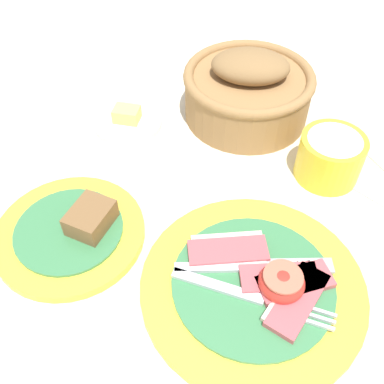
% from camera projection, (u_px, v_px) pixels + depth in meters
% --- Properties ---
extents(ground_plane, '(3.00, 3.00, 0.00)m').
position_uv_depth(ground_plane, '(200.00, 251.00, 0.56)').
color(ground_plane, beige).
extents(breakfast_plate, '(0.26, 0.26, 0.04)m').
position_uv_depth(breakfast_plate, '(257.00, 284.00, 0.52)').
color(breakfast_plate, yellow).
rests_on(breakfast_plate, ground_plane).
extents(bread_plate, '(0.19, 0.19, 0.04)m').
position_uv_depth(bread_plate, '(72.00, 231.00, 0.57)').
color(bread_plate, yellow).
rests_on(bread_plate, ground_plane).
extents(sugar_cup, '(0.09, 0.09, 0.07)m').
position_uv_depth(sugar_cup, '(330.00, 156.00, 0.62)').
color(sugar_cup, yellow).
rests_on(sugar_cup, ground_plane).
extents(bread_basket, '(0.20, 0.20, 0.11)m').
position_uv_depth(bread_basket, '(248.00, 90.00, 0.70)').
color(bread_basket, olive).
rests_on(bread_basket, ground_plane).
extents(butter_dish, '(0.11, 0.11, 0.03)m').
position_uv_depth(butter_dish, '(128.00, 121.00, 0.72)').
color(butter_dish, silver).
rests_on(butter_dish, ground_plane).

